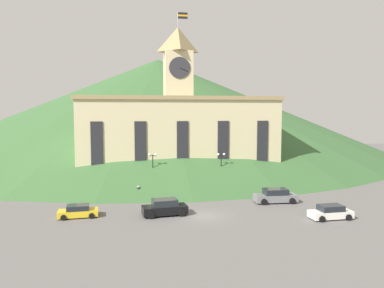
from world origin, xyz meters
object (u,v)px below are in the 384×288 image
(street_lamp_far_left, at_px, (221,163))
(pedestrian, at_px, (138,191))
(car_black_suv, at_px, (165,208))
(car_yellow_coupe, at_px, (78,211))
(car_gray_pickup, at_px, (275,196))
(car_white_taxi, at_px, (331,212))
(street_lamp_right, at_px, (153,164))

(street_lamp_far_left, relative_size, pedestrian, 3.18)
(car_black_suv, bearing_deg, car_yellow_coupe, -11.17)
(car_yellow_coupe, xyz_separation_m, car_gray_pickup, (23.54, 2.73, 0.18))
(car_white_taxi, relative_size, pedestrian, 2.79)
(street_lamp_far_left, height_order, car_gray_pickup, street_lamp_far_left)
(street_lamp_right, xyz_separation_m, pedestrian, (-2.20, -4.74, -2.97))
(car_gray_pickup, height_order, pedestrian, car_gray_pickup)
(car_white_taxi, bearing_deg, car_yellow_coupe, 167.14)
(street_lamp_right, height_order, pedestrian, street_lamp_right)
(car_white_taxi, distance_m, pedestrian, 23.87)
(pedestrian, bearing_deg, street_lamp_far_left, -29.72)
(street_lamp_right, distance_m, street_lamp_far_left, 10.16)
(street_lamp_far_left, relative_size, car_yellow_coupe, 1.20)
(car_white_taxi, bearing_deg, car_black_suv, 164.04)
(car_white_taxi, distance_m, car_yellow_coupe, 27.10)
(car_white_taxi, distance_m, car_gray_pickup, 8.31)
(street_lamp_far_left, distance_m, car_black_suv, 16.88)
(car_white_taxi, height_order, pedestrian, pedestrian)
(car_yellow_coupe, bearing_deg, pedestrian, 45.95)
(street_lamp_far_left, distance_m, car_gray_pickup, 11.41)
(car_yellow_coupe, relative_size, car_black_suv, 0.85)
(street_lamp_far_left, distance_m, car_yellow_coupe, 23.08)
(street_lamp_far_left, height_order, car_white_taxi, street_lamp_far_left)
(pedestrian, bearing_deg, car_gray_pickup, -68.07)
(street_lamp_far_left, bearing_deg, car_black_suv, -125.54)
(street_lamp_right, bearing_deg, car_yellow_coupe, -124.64)
(street_lamp_far_left, relative_size, car_white_taxi, 1.14)
(car_black_suv, bearing_deg, street_lamp_right, -94.36)
(pedestrian, bearing_deg, car_black_suv, -123.64)
(car_gray_pickup, distance_m, car_black_suv, 14.64)
(street_lamp_right, distance_m, car_yellow_coupe, 15.85)
(car_gray_pickup, relative_size, car_black_suv, 1.05)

